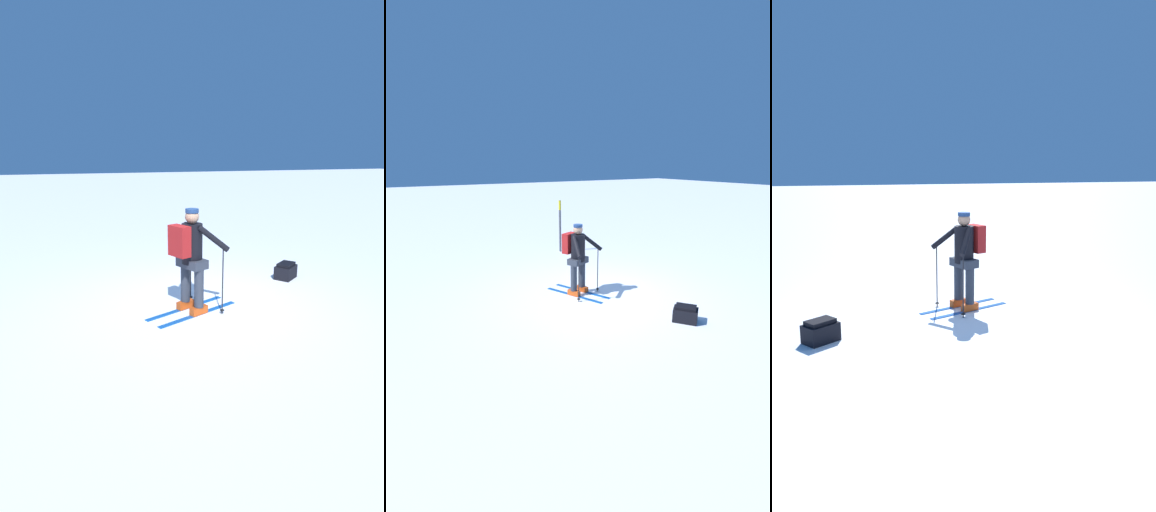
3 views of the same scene
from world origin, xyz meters
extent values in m
plane|color=white|center=(0.00, 0.00, 0.00)|extent=(80.00, 80.00, 0.00)
cube|color=#144C9E|center=(-0.17, 0.33, 0.01)|extent=(0.70, 1.47, 0.01)
cube|color=#C64714|center=(-0.17, 0.33, 0.07)|extent=(0.22, 0.32, 0.12)
cylinder|color=#2D333D|center=(-0.17, 0.33, 0.47)|extent=(0.15, 0.15, 0.68)
cube|color=#144C9E|center=(-0.47, 0.20, 0.01)|extent=(0.70, 1.47, 0.01)
cube|color=#C64714|center=(-0.47, 0.20, 0.07)|extent=(0.22, 0.32, 0.12)
cylinder|color=#2D333D|center=(-0.47, 0.20, 0.47)|extent=(0.15, 0.15, 0.68)
cube|color=#2D333D|center=(-0.32, 0.27, 0.81)|extent=(0.55, 0.44, 0.14)
cylinder|color=black|center=(-0.32, 0.27, 1.12)|extent=(0.32, 0.32, 0.62)
sphere|color=tan|center=(-0.32, 0.27, 1.54)|extent=(0.22, 0.22, 0.22)
cylinder|color=navy|center=(-0.32, 0.27, 1.64)|extent=(0.21, 0.21, 0.06)
cube|color=maroon|center=(-0.42, 0.50, 1.20)|extent=(0.39, 0.30, 0.47)
cylinder|color=black|center=(0.15, 0.14, 0.55)|extent=(0.02, 0.02, 1.10)
cylinder|color=black|center=(0.15, 0.14, 0.06)|extent=(0.07, 0.07, 0.01)
cylinder|color=black|center=(0.02, 0.22, 1.23)|extent=(0.48, 0.32, 0.43)
cylinder|color=black|center=(-0.55, -0.16, 0.55)|extent=(0.02, 0.02, 1.10)
cylinder|color=black|center=(-0.55, -0.16, 0.06)|extent=(0.07, 0.07, 0.01)
cylinder|color=black|center=(-0.51, -0.01, 1.23)|extent=(0.21, 0.51, 0.43)
cube|color=black|center=(0.75, -2.06, 0.13)|extent=(0.53, 0.56, 0.27)
cube|color=black|center=(0.75, -2.06, 0.30)|extent=(0.44, 0.46, 0.06)
camera|label=1|loc=(-6.04, 2.08, 2.53)|focal=28.00mm
camera|label=2|loc=(-4.21, -6.26, 3.05)|focal=24.00mm
camera|label=3|loc=(7.72, -1.63, 2.57)|focal=35.00mm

